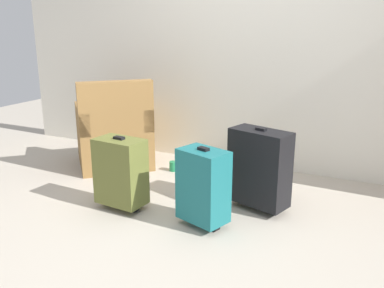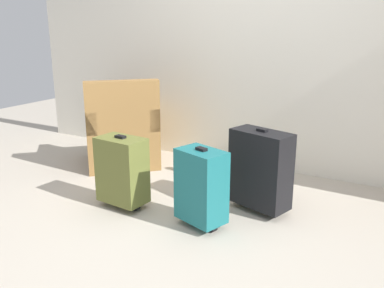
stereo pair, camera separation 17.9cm
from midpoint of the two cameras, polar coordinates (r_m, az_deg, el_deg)
ground_plane at (r=2.98m, az=-0.89°, el=-12.01°), size 9.85×9.85×0.00m
back_wall at (r=4.16m, az=11.01°, el=14.35°), size 5.63×0.10×2.60m
armchair at (r=4.32m, az=-8.42°, el=1.30°), size 0.99×0.99×0.90m
mug at (r=4.15m, az=-0.50°, el=-3.02°), size 0.12×0.08×0.10m
suitcase_teal at (r=2.95m, az=3.01°, el=-5.77°), size 0.39×0.32×0.59m
suitcase_olive at (r=3.29m, az=-8.01°, el=-3.57°), size 0.40×0.26×0.59m
suitcase_black at (r=3.23m, az=10.90°, el=-3.38°), size 0.51×0.34×0.66m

